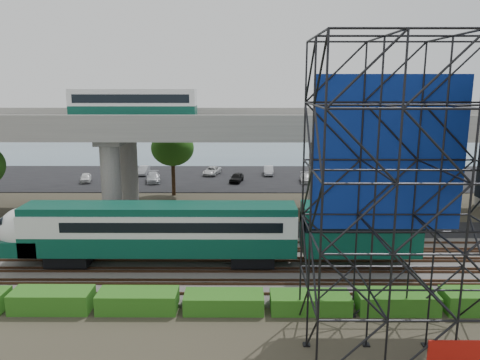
{
  "coord_description": "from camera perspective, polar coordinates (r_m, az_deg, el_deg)",
  "views": [
    {
      "loc": [
        2.06,
        -29.38,
        13.01
      ],
      "look_at": [
        1.88,
        6.0,
        5.59
      ],
      "focal_mm": 35.0,
      "sensor_mm": 36.0,
      "label": 1
    }
  ],
  "objects": [
    {
      "name": "scaffold_tower",
      "position": [
        23.43,
        19.65,
        -2.53
      ],
      "size": [
        9.36,
        6.36,
        15.0
      ],
      "color": "black",
      "rests_on": "ground"
    },
    {
      "name": "parked_cars",
      "position": [
        64.28,
        -1.49,
        0.77
      ],
      "size": [
        36.79,
        9.54,
        1.23
      ],
      "color": "white",
      "rests_on": "parking_lot"
    },
    {
      "name": "ballast_bed",
      "position": [
        34.0,
        -3.25,
        -10.5
      ],
      "size": [
        90.0,
        12.0,
        0.2
      ],
      "primitive_type": "cube",
      "color": "slate",
      "rests_on": "ground"
    },
    {
      "name": "suv",
      "position": [
        42.21,
        -13.0,
        -5.2
      ],
      "size": [
        5.97,
        3.46,
        1.56
      ],
      "primitive_type": "imported",
      "rotation": [
        0.0,
        0.0,
        1.73
      ],
      "color": "black",
      "rests_on": "service_road"
    },
    {
      "name": "hedge_strip",
      "position": [
        28.02,
        -1.95,
        -14.54
      ],
      "size": [
        34.6,
        1.8,
        1.2
      ],
      "color": "#276316",
      "rests_on": "ground"
    },
    {
      "name": "service_road",
      "position": [
        41.99,
        -2.54,
        -6.16
      ],
      "size": [
        90.0,
        5.0,
        0.08
      ],
      "primitive_type": "cube",
      "color": "black",
      "rests_on": "ground"
    },
    {
      "name": "trees",
      "position": [
        46.64,
        -8.0,
        2.55
      ],
      "size": [
        40.94,
        16.94,
        7.69
      ],
      "color": "#382314",
      "rests_on": "ground"
    },
    {
      "name": "parking_lot",
      "position": [
        64.73,
        -1.53,
        0.28
      ],
      "size": [
        90.0,
        18.0,
        0.08
      ],
      "primitive_type": "cube",
      "color": "black",
      "rests_on": "ground"
    },
    {
      "name": "overpass",
      "position": [
        45.71,
        -3.07,
        5.8
      ],
      "size": [
        80.0,
        12.0,
        12.4
      ],
      "color": "#9E9B93",
      "rests_on": "ground"
    },
    {
      "name": "rail_tracks",
      "position": [
        33.93,
        -3.26,
        -10.21
      ],
      "size": [
        90.0,
        9.52,
        0.16
      ],
      "color": "#472D1E",
      "rests_on": "ballast_bed"
    },
    {
      "name": "commuter_train",
      "position": [
        33.18,
        -6.08,
        -6.0
      ],
      "size": [
        29.3,
        3.06,
        4.3
      ],
      "color": "black",
      "rests_on": "rail_tracks"
    },
    {
      "name": "ground",
      "position": [
        32.2,
        -3.47,
        -12.01
      ],
      "size": [
        140.0,
        140.0,
        0.0
      ],
      "primitive_type": "plane",
      "color": "#474233",
      "rests_on": "ground"
    },
    {
      "name": "harbor_water",
      "position": [
        86.39,
        -1.07,
        3.19
      ],
      "size": [
        140.0,
        40.0,
        0.03
      ],
      "primitive_type": "cube",
      "color": "#435B6E",
      "rests_on": "ground"
    }
  ]
}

